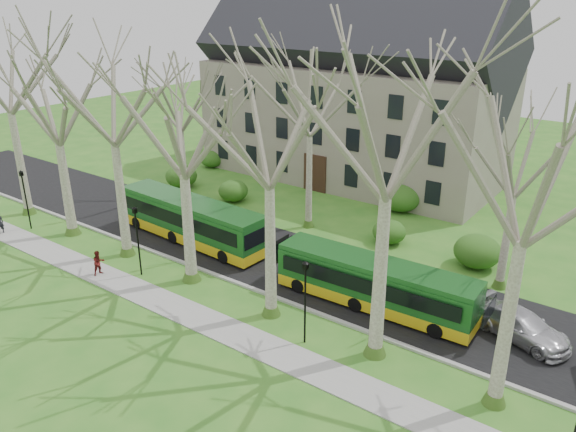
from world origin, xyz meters
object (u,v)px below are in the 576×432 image
(bus_lead, at_px, (191,220))
(pedestrian_b, at_px, (99,263))
(sedan, at_px, (521,326))
(bus_follow, at_px, (375,283))

(bus_lead, bearing_deg, pedestrian_b, -94.45)
(sedan, bearing_deg, bus_lead, 111.57)
(bus_lead, distance_m, bus_follow, 14.18)
(pedestrian_b, bearing_deg, sedan, -61.31)
(bus_follow, distance_m, sedan, 7.46)
(bus_follow, xyz_separation_m, sedan, (7.28, 1.50, -0.66))
(sedan, xyz_separation_m, pedestrian_b, (-22.36, -7.98, 0.05))
(bus_follow, xyz_separation_m, pedestrian_b, (-15.08, -6.47, -0.61))
(bus_lead, height_order, bus_follow, bus_lead)
(bus_follow, bearing_deg, bus_lead, 176.39)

